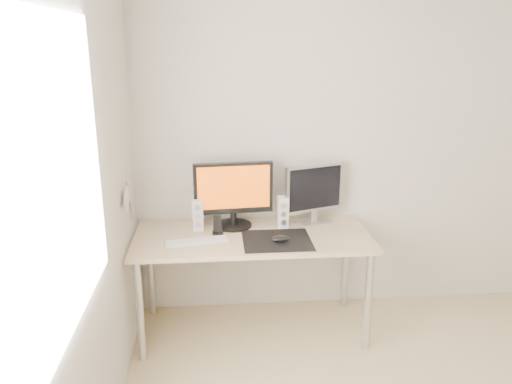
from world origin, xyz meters
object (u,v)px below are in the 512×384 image
mouse (281,239)px  keyboard (197,242)px  speaker_left (198,214)px  speaker_right (283,212)px  phone_dock (218,228)px  main_monitor (233,192)px  second_monitor (314,191)px  desk (252,245)px

mouse → keyboard: size_ratio=0.26×
speaker_left → speaker_right: bearing=-0.2°
phone_dock → main_monitor: bearing=47.3°
phone_dock → speaker_right: bearing=10.8°
second_monitor → speaker_right: (-0.23, -0.07, -0.13)m
speaker_right → keyboard: 0.65m
main_monitor → keyboard: (-0.25, -0.28, -0.25)m
main_monitor → keyboard: 0.45m
main_monitor → desk: bearing=-54.4°
mouse → phone_dock: phone_dock is taller
desk → speaker_right: size_ratio=7.13×
mouse → speaker_left: 0.61m
main_monitor → second_monitor: bearing=3.1°
speaker_left → keyboard: speaker_left is taller
keyboard → phone_dock: 0.21m
speaker_right → keyboard: bearing=-158.3°
second_monitor → keyboard: (-0.83, -0.31, -0.23)m
mouse → second_monitor: size_ratio=0.26×
main_monitor → speaker_right: (0.34, -0.04, -0.14)m
mouse → speaker_right: speaker_right is taller
speaker_right → speaker_left: bearing=179.8°
main_monitor → phone_dock: main_monitor is taller
main_monitor → speaker_right: size_ratio=2.46×
speaker_right → main_monitor: bearing=173.7°
mouse → phone_dock: bearing=155.4°
mouse → desk: 0.25m
second_monitor → speaker_right: second_monitor is taller
mouse → speaker_right: 0.29m
mouse → keyboard: mouse is taller
speaker_left → speaker_right: same height
mouse → speaker_left: size_ratio=0.51×
desk → phone_dock: size_ratio=12.13×
keyboard → phone_dock: size_ratio=3.29×
mouse → main_monitor: (-0.29, 0.31, 0.23)m
desk → speaker_left: bearing=160.5°
phone_dock → keyboard: bearing=-132.2°
desk → main_monitor: size_ratio=2.90×
mouse → speaker_right: size_ratio=0.51×
mouse → main_monitor: main_monitor is taller
speaker_left → main_monitor: bearing=8.4°
phone_dock → mouse: bearing=-24.6°
second_monitor → phone_dock: bearing=-167.2°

